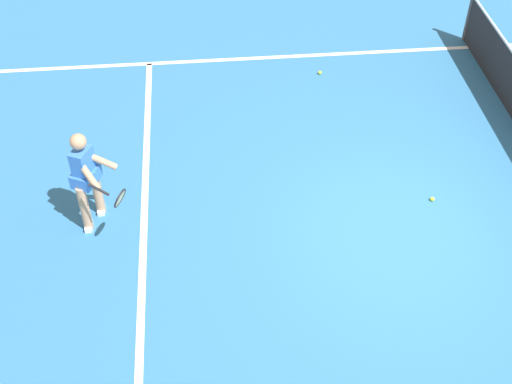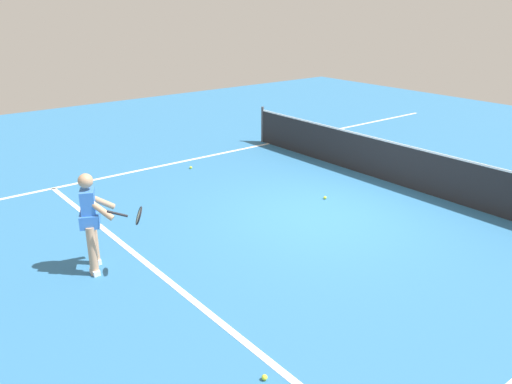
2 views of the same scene
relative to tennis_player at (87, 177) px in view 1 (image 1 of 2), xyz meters
The scene contains 6 objects.
ground_plane 4.40m from the tennis_player, 82.38° to the left, with size 27.65×27.65×0.00m, color teal.
service_line_marking 1.22m from the tennis_player, 49.64° to the left, with size 9.43×0.10×0.01m, color white.
sideline_left_marking 6.02m from the tennis_player, 134.02° to the left, with size 0.10×19.27×0.01m, color white.
tennis_player is the anchor object (origin of this frame).
tennis_ball_near 5.24m from the tennis_player, 132.31° to the left, with size 0.07×0.07×0.07m, color #D1E533.
tennis_ball_mid 5.00m from the tennis_player, 89.43° to the left, with size 0.07×0.07×0.07m, color #D1E533.
Camera 1 is at (6.60, -2.67, 7.02)m, focal length 48.18 mm.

